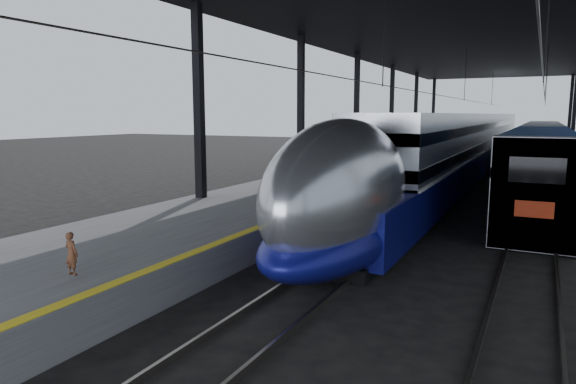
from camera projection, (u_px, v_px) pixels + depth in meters
The scene contains 8 objects.
ground at pixel (263, 269), 15.03m from camera, with size 160.00×160.00×0.00m, color black.
platform at pixel (364, 175), 34.20m from camera, with size 6.00×80.00×1.00m, color #4C4C4F.
yellow_strip at pixel (406, 169), 32.89m from camera, with size 0.30×80.00×0.01m, color gold.
rails at pixel (491, 189), 30.74m from camera, with size 6.52×80.00×0.16m.
canopy at pixel (454, 36), 30.53m from camera, with size 18.00×75.00×9.47m.
tgv_train at pixel (469, 146), 39.16m from camera, with size 3.17×65.20×4.55m.
second_train at pixel (542, 147), 40.47m from camera, with size 2.75×56.05×3.79m.
child at pixel (71, 253), 11.22m from camera, with size 0.35×0.23×0.97m, color #532E1B.
Camera 1 is at (7.14, -12.67, 4.50)m, focal length 32.00 mm.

